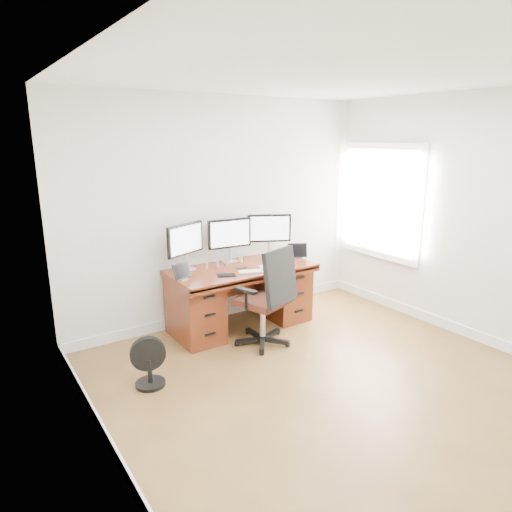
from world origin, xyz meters
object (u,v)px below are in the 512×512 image
desk (241,295)px  office_chair (266,313)px  floor_fan (149,363)px  monitor_center (230,235)px  keyboard (251,271)px

desk → office_chair: bearing=-93.0°
desk → office_chair: 0.58m
floor_fan → monitor_center: 1.90m
monitor_center → floor_fan: bearing=-141.0°
monitor_center → keyboard: bearing=-87.1°
office_chair → monitor_center: size_ratio=2.01×
office_chair → keyboard: 0.51m
desk → monitor_center: 0.72m
desk → keyboard: keyboard is taller
office_chair → floor_fan: 1.40m
desk → floor_fan: desk is taller
desk → monitor_center: size_ratio=3.09×
monitor_center → keyboard: size_ratio=2.08×
office_chair → floor_fan: (-1.38, -0.12, -0.13)m
keyboard → monitor_center: bearing=107.2°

